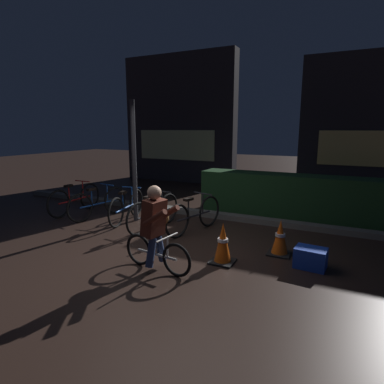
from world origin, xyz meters
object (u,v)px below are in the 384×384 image
(parked_bike_leftmost, at_px, (75,199))
(blue_crate, at_px, (310,258))
(street_post, at_px, (134,162))
(parked_bike_center_right, at_px, (154,213))
(parked_bike_right_mid, at_px, (194,215))
(traffic_cone_far, at_px, (280,238))
(parked_bike_center_left, at_px, (127,207))
(traffic_cone_near, at_px, (223,244))
(parked_bike_left_mid, at_px, (98,203))
(cyclist, at_px, (156,228))

(parked_bike_leftmost, height_order, blue_crate, parked_bike_leftmost)
(street_post, height_order, blue_crate, street_post)
(parked_bike_center_right, xyz_separation_m, blue_crate, (3.07, -0.55, -0.19))
(parked_bike_right_mid, xyz_separation_m, traffic_cone_far, (1.76, -0.44, -0.06))
(street_post, bearing_deg, blue_crate, -13.40)
(parked_bike_center_left, relative_size, parked_bike_center_right, 0.96)
(street_post, distance_m, parked_bike_center_right, 1.24)
(street_post, xyz_separation_m, parked_bike_right_mid, (1.51, -0.15, -0.96))
(parked_bike_center_left, xyz_separation_m, blue_crate, (3.91, -0.76, -0.18))
(street_post, height_order, traffic_cone_far, street_post)
(street_post, bearing_deg, traffic_cone_near, -26.99)
(parked_bike_left_mid, bearing_deg, traffic_cone_far, -84.80)
(parked_bike_left_mid, bearing_deg, parked_bike_right_mid, -78.40)
(street_post, height_order, parked_bike_left_mid, street_post)
(parked_bike_center_right, relative_size, parked_bike_right_mid, 1.03)
(parked_bike_left_mid, bearing_deg, cyclist, -112.59)
(parked_bike_leftmost, relative_size, traffic_cone_near, 2.61)
(parked_bike_left_mid, relative_size, traffic_cone_near, 2.53)
(parked_bike_center_right, height_order, parked_bike_right_mid, parked_bike_center_right)
(parked_bike_center_left, bearing_deg, traffic_cone_near, -123.44)
(parked_bike_center_left, relative_size, traffic_cone_near, 2.48)
(parked_bike_center_left, xyz_separation_m, parked_bike_center_right, (0.84, -0.21, 0.01))
(cyclist, bearing_deg, parked_bike_left_mid, 154.62)
(street_post, relative_size, parked_bike_leftmost, 1.59)
(blue_crate, bearing_deg, parked_bike_leftmost, 172.04)
(blue_crate, bearing_deg, traffic_cone_near, -161.92)
(traffic_cone_near, bearing_deg, parked_bike_center_right, 152.73)
(parked_bike_center_left, bearing_deg, street_post, -53.74)
(cyclist, bearing_deg, traffic_cone_far, 50.36)
(cyclist, bearing_deg, parked_bike_center_right, 131.75)
(parked_bike_leftmost, bearing_deg, parked_bike_right_mid, -90.59)
(parked_bike_leftmost, distance_m, traffic_cone_far, 4.97)
(parked_bike_leftmost, distance_m, parked_bike_right_mid, 3.19)
(parked_bike_right_mid, bearing_deg, street_post, 98.98)
(parked_bike_center_left, distance_m, blue_crate, 3.99)
(parked_bike_left_mid, distance_m, parked_bike_right_mid, 2.42)
(traffic_cone_near, xyz_separation_m, traffic_cone_far, (0.72, 0.71, -0.02))
(parked_bike_center_right, xyz_separation_m, traffic_cone_near, (1.85, -0.95, -0.04))
(parked_bike_left_mid, xyz_separation_m, traffic_cone_near, (3.46, -1.11, -0.03))
(parked_bike_right_mid, bearing_deg, parked_bike_center_left, 104.37)
(parked_bike_center_left, height_order, cyclist, cyclist)
(parked_bike_left_mid, height_order, parked_bike_center_left, parked_bike_left_mid)
(street_post, bearing_deg, parked_bike_center_right, -26.26)
(traffic_cone_far, relative_size, blue_crate, 1.32)
(blue_crate, height_order, cyclist, cyclist)
(parked_bike_center_left, xyz_separation_m, parked_bike_right_mid, (1.65, -0.01, 0.01))
(parked_bike_leftmost, xyz_separation_m, parked_bike_center_right, (2.39, -0.21, -0.00))
(street_post, xyz_separation_m, traffic_cone_far, (3.27, -0.59, -1.02))
(blue_crate, relative_size, cyclist, 0.35)
(traffic_cone_near, xyz_separation_m, blue_crate, (1.22, 0.40, -0.15))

